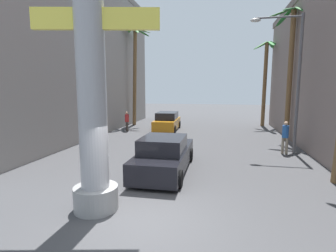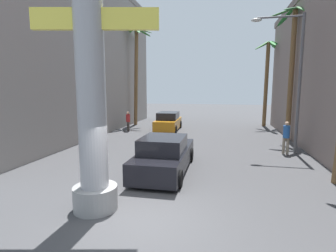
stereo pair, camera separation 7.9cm
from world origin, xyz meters
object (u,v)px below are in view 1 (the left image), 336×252
(neon_sign_pole, at_px, (89,28))
(palm_tree_far_left, at_px, (134,62))
(palm_tree_mid_right, at_px, (291,57))
(palm_tree_far_right, at_px, (266,74))
(car_lead, at_px, (165,155))
(pedestrian_far_left, at_px, (127,120))
(pedestrian_mid_right, at_px, (285,135))
(car_far, at_px, (167,122))
(street_lamp, at_px, (291,71))

(neon_sign_pole, bearing_deg, palm_tree_far_left, 104.94)
(palm_tree_mid_right, relative_size, palm_tree_far_right, 1.11)
(neon_sign_pole, relative_size, palm_tree_far_left, 1.17)
(car_lead, relative_size, palm_tree_mid_right, 0.58)
(palm_tree_far_right, height_order, pedestrian_far_left, palm_tree_far_right)
(neon_sign_pole, height_order, pedestrian_far_left, neon_sign_pole)
(neon_sign_pole, xyz_separation_m, palm_tree_mid_right, (7.98, 12.34, 0.49))
(palm_tree_far_left, height_order, pedestrian_mid_right, palm_tree_far_left)
(car_far, distance_m, pedestrian_far_left, 3.41)
(car_far, distance_m, palm_tree_far_right, 10.35)
(street_lamp, height_order, car_far, street_lamp)
(car_far, relative_size, palm_tree_mid_right, 0.50)
(car_lead, distance_m, palm_tree_far_right, 17.13)
(car_far, relative_size, pedestrian_mid_right, 2.47)
(palm_tree_far_right, distance_m, pedestrian_mid_right, 11.75)
(street_lamp, bearing_deg, neon_sign_pole, -129.90)
(car_far, relative_size, palm_tree_far_left, 0.47)
(street_lamp, bearing_deg, car_far, 141.29)
(street_lamp, distance_m, pedestrian_far_left, 12.95)
(street_lamp, bearing_deg, palm_tree_mid_right, 77.61)
(palm_tree_mid_right, height_order, palm_tree_far_left, palm_tree_far_left)
(palm_tree_far_left, bearing_deg, palm_tree_mid_right, -23.45)
(car_far, bearing_deg, car_lead, -78.90)
(palm_tree_far_right, relative_size, palm_tree_far_left, 0.84)
(pedestrian_far_left, bearing_deg, car_far, 21.17)
(palm_tree_mid_right, bearing_deg, palm_tree_far_right, 93.87)
(neon_sign_pole, relative_size, pedestrian_mid_right, 6.10)
(car_lead, height_order, palm_tree_mid_right, palm_tree_mid_right)
(palm_tree_far_left, bearing_deg, neon_sign_pole, -75.06)
(car_lead, relative_size, pedestrian_far_left, 3.11)
(palm_tree_far_left, bearing_deg, pedestrian_far_left, -81.23)
(car_far, relative_size, pedestrian_far_left, 2.68)
(palm_tree_far_right, distance_m, palm_tree_far_left, 12.41)
(palm_tree_mid_right, xyz_separation_m, pedestrian_far_left, (-12.12, 1.48, -4.68))
(pedestrian_far_left, height_order, pedestrian_mid_right, pedestrian_mid_right)
(palm_tree_far_left, relative_size, pedestrian_far_left, 5.69)
(car_lead, xyz_separation_m, palm_tree_far_left, (-5.98, 13.97, 5.34))
(pedestrian_mid_right, bearing_deg, street_lamp, 65.38)
(neon_sign_pole, bearing_deg, pedestrian_far_left, 106.69)
(car_lead, xyz_separation_m, palm_tree_mid_right, (6.77, 8.44, 4.93))
(palm_tree_far_left, bearing_deg, car_lead, -66.81)
(neon_sign_pole, xyz_separation_m, palm_tree_far_right, (7.51, 19.28, -0.25))
(palm_tree_mid_right, bearing_deg, palm_tree_far_left, 156.55)
(street_lamp, xyz_separation_m, car_lead, (-5.93, -4.64, -3.79))
(street_lamp, height_order, palm_tree_far_right, palm_tree_far_right)
(neon_sign_pole, bearing_deg, car_lead, 72.74)
(neon_sign_pole, height_order, pedestrian_mid_right, neon_sign_pole)
(palm_tree_far_left, relative_size, pedestrian_mid_right, 5.23)
(car_lead, height_order, palm_tree_far_left, palm_tree_far_left)
(car_lead, bearing_deg, car_far, 101.10)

